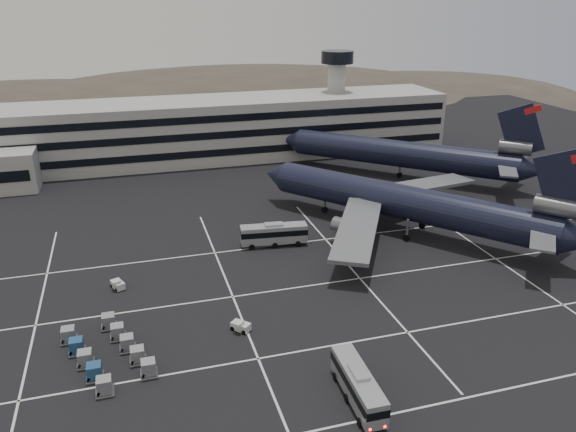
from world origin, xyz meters
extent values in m
plane|color=black|center=(0.00, 0.00, 0.00)|extent=(260.00, 260.00, 0.00)
cube|color=silver|center=(0.00, -22.00, 0.01)|extent=(90.00, 0.25, 0.01)
cube|color=silver|center=(0.00, -10.00, 0.01)|extent=(90.00, 0.25, 0.01)
cube|color=silver|center=(0.00, 4.00, 0.01)|extent=(90.00, 0.25, 0.01)
cube|color=silver|center=(0.00, 18.00, 0.01)|extent=(90.00, 0.25, 0.01)
cube|color=silver|center=(-30.00, 6.00, 0.01)|extent=(0.25, 55.00, 0.01)
cube|color=silver|center=(-6.00, 6.00, 0.01)|extent=(0.25, 55.00, 0.01)
cube|color=silver|center=(12.00, 6.00, 0.01)|extent=(0.25, 55.00, 0.01)
cube|color=silver|center=(34.00, 6.00, 0.01)|extent=(0.25, 55.00, 0.01)
cube|color=gray|center=(0.00, 72.00, 7.00)|extent=(120.00, 18.00, 14.00)
cube|color=black|center=(0.00, 62.95, 3.50)|extent=(118.00, 0.20, 1.60)
cube|color=black|center=(0.00, 62.95, 7.50)|extent=(118.00, 0.20, 1.60)
cube|color=black|center=(0.00, 62.95, 11.20)|extent=(118.00, 0.20, 1.60)
cylinder|color=gray|center=(35.00, 74.00, 11.00)|extent=(4.40, 4.40, 22.00)
cylinder|color=black|center=(35.00, 74.00, 22.50)|extent=(8.00, 8.00, 3.00)
ellipsoid|color=#38332B|center=(-60.00, 170.00, -10.50)|extent=(196.00, 140.00, 32.00)
ellipsoid|color=#38332B|center=(30.00, 170.00, -13.50)|extent=(252.00, 180.00, 44.00)
ellipsoid|color=#38332B|center=(110.00, 170.00, -9.00)|extent=(168.00, 120.00, 24.00)
cylinder|color=black|center=(25.54, 17.30, 5.20)|extent=(34.17, 41.12, 5.60)
cone|color=black|center=(9.28, 37.85, 5.20)|extent=(7.18, 7.00, 5.60)
cube|color=black|center=(39.81, -0.73, 12.60)|extent=(6.27, 7.74, 10.97)
cylinder|color=#595B60|center=(39.50, -0.34, 9.30)|extent=(5.84, 6.38, 2.70)
cube|color=slate|center=(35.89, -2.56, 5.80)|extent=(7.25, 7.82, 0.87)
cube|color=slate|center=(42.48, 2.66, 5.80)|extent=(8.15, 6.20, 0.87)
cube|color=slate|center=(14.49, 11.12, 4.40)|extent=(15.66, 21.84, 1.75)
cylinder|color=#595B60|center=(14.99, 15.33, 2.70)|extent=(5.53, 5.99, 2.70)
cube|color=slate|center=(34.10, 26.63, 4.40)|extent=(22.66, 11.47, 1.75)
cylinder|color=#595B60|center=(29.89, 27.12, 2.70)|extent=(5.53, 5.99, 2.70)
cylinder|color=slate|center=(16.01, 29.35, 2.20)|extent=(0.44, 0.44, 3.00)
cylinder|color=black|center=(16.01, 29.35, 0.55)|extent=(1.07, 1.17, 1.10)
cylinder|color=slate|center=(24.27, 13.75, 2.20)|extent=(0.44, 0.44, 3.00)
cylinder|color=black|center=(24.27, 13.75, 0.55)|extent=(1.07, 1.17, 1.10)
cylinder|color=slate|center=(29.29, 17.72, 2.20)|extent=(0.44, 0.44, 3.00)
cylinder|color=black|center=(29.29, 17.72, 0.55)|extent=(1.07, 1.17, 1.10)
cylinder|color=black|center=(38.75, 44.66, 5.20)|extent=(38.59, 37.19, 5.60)
cone|color=black|center=(19.79, 62.75, 5.20)|extent=(7.12, 7.16, 5.60)
cone|color=black|center=(57.92, 26.36, 5.20)|extent=(7.10, 7.10, 5.04)
cube|color=black|center=(55.39, 28.78, 12.60)|extent=(7.20, 6.90, 10.97)
cube|color=#AD1719|center=(56.47, 27.75, 16.80)|extent=(2.72, 2.63, 2.24)
cylinder|color=#595B60|center=(55.02, 29.13, 9.30)|extent=(6.20, 6.10, 2.70)
cube|color=slate|center=(51.76, 26.43, 5.80)|extent=(6.66, 8.07, 0.87)
cube|color=slate|center=(57.56, 32.51, 5.80)|extent=(8.00, 6.88, 0.87)
cylinder|color=slate|center=(38.75, 44.66, 2.20)|extent=(0.44, 0.44, 3.00)
cylinder|color=black|center=(38.75, 44.66, 0.55)|extent=(1.14, 1.12, 1.10)
cube|color=#9FA1A7|center=(1.71, -19.21, 1.82)|extent=(2.53, 9.83, 2.66)
cube|color=black|center=(1.71, -19.21, 2.14)|extent=(2.59, 9.89, 0.84)
cube|color=#9FA1A7|center=(1.71, -19.21, 3.31)|extent=(1.50, 2.71, 0.31)
cylinder|color=black|center=(0.50, -22.59, 0.43)|extent=(0.31, 0.86, 0.85)
cylinder|color=black|center=(2.71, -22.66, 0.43)|extent=(0.31, 0.86, 0.85)
cylinder|color=black|center=(0.60, -19.18, 0.43)|extent=(0.31, 0.86, 0.85)
cylinder|color=black|center=(2.82, -19.25, 0.43)|extent=(0.31, 0.86, 0.85)
cylinder|color=black|center=(0.71, -15.76, 0.43)|extent=(0.31, 0.86, 0.85)
cylinder|color=black|center=(2.93, -15.83, 0.43)|extent=(0.31, 0.86, 0.85)
cube|color=#FF0C05|center=(0.85, -24.09, 0.80)|extent=(0.22, 0.08, 0.20)
cube|color=#FF0C05|center=(2.27, -24.13, 0.80)|extent=(0.22, 0.08, 0.20)
cube|color=#9FA1A7|center=(3.43, 18.21, 1.93)|extent=(10.59, 3.58, 2.83)
cube|color=black|center=(3.43, 18.21, 2.27)|extent=(10.65, 3.64, 0.90)
cube|color=#9FA1A7|center=(3.43, 18.21, 3.52)|extent=(2.99, 1.84, 0.33)
cylinder|color=black|center=(6.90, 16.61, 0.45)|extent=(0.94, 0.41, 0.91)
cylinder|color=black|center=(7.18, 18.95, 0.45)|extent=(0.94, 0.41, 0.91)
cylinder|color=black|center=(3.29, 17.04, 0.45)|extent=(0.94, 0.41, 0.91)
cylinder|color=black|center=(3.57, 19.38, 0.45)|extent=(0.94, 0.41, 0.91)
cylinder|color=black|center=(-0.32, 17.47, 0.45)|extent=(0.94, 0.41, 0.91)
cylinder|color=black|center=(-0.04, 19.82, 0.45)|extent=(0.94, 0.41, 0.91)
cube|color=beige|center=(-20.37, 10.64, 0.56)|extent=(1.99, 2.53, 0.91)
cube|color=beige|center=(-20.17, 10.18, 1.16)|extent=(1.38, 1.28, 0.51)
cylinder|color=black|center=(-20.56, 9.68, 0.28)|extent=(0.43, 0.61, 0.57)
cylinder|color=black|center=(-19.54, 10.12, 0.28)|extent=(0.43, 0.61, 0.57)
cylinder|color=black|center=(-21.20, 11.17, 0.28)|extent=(0.43, 0.61, 0.57)
cylinder|color=black|center=(-20.18, 11.61, 0.28)|extent=(0.43, 0.61, 0.57)
cube|color=beige|center=(-6.64, -4.03, 0.55)|extent=(2.40, 2.45, 0.91)
cube|color=beige|center=(-6.29, -4.40, 1.16)|extent=(1.43, 1.42, 0.50)
cylinder|color=black|center=(-6.49, -5.00, 0.28)|extent=(0.55, 0.56, 0.57)
cylinder|color=black|center=(-5.68, -4.24, 0.28)|extent=(0.55, 0.56, 0.57)
cylinder|color=black|center=(-7.59, -3.82, 0.28)|extent=(0.55, 0.56, 0.57)
cylinder|color=black|center=(-6.79, -3.06, 0.28)|extent=(0.55, 0.56, 0.57)
cube|color=#2D2D30|center=(-21.90, -11.16, 0.15)|extent=(2.39, 2.56, 0.17)
cylinder|color=black|center=(-21.90, -11.16, 0.09)|extent=(0.09, 0.19, 0.19)
cube|color=gray|center=(-21.90, -11.16, 0.98)|extent=(1.87, 1.87, 1.50)
cube|color=#2D2D30|center=(-17.52, -9.49, 0.15)|extent=(2.39, 2.56, 0.17)
cylinder|color=black|center=(-17.52, -9.49, 0.09)|extent=(0.09, 0.19, 0.19)
cube|color=gray|center=(-17.52, -9.49, 0.98)|extent=(1.87, 1.87, 1.50)
cube|color=#2D2D30|center=(-22.89, -8.53, 0.15)|extent=(2.39, 2.56, 0.17)
cylinder|color=black|center=(-22.89, -8.53, 0.09)|extent=(0.09, 0.19, 0.19)
cube|color=navy|center=(-22.89, -8.53, 0.98)|extent=(1.87, 1.87, 1.50)
cube|color=#2D2D30|center=(-18.52, -6.87, 0.15)|extent=(2.39, 2.56, 0.17)
cylinder|color=black|center=(-18.52, -6.87, 0.09)|extent=(0.09, 0.19, 0.19)
cube|color=gray|center=(-18.52, -6.87, 0.98)|extent=(1.87, 1.87, 1.50)
cube|color=#2D2D30|center=(-23.89, -5.91, 0.15)|extent=(2.39, 2.56, 0.17)
cylinder|color=black|center=(-23.89, -5.91, 0.09)|extent=(0.09, 0.19, 0.19)
cube|color=gray|center=(-23.89, -5.91, 0.98)|extent=(1.87, 1.87, 1.50)
cube|color=#2D2D30|center=(-19.52, -4.25, 0.15)|extent=(2.39, 2.56, 0.17)
cylinder|color=black|center=(-19.52, -4.25, 0.09)|extent=(0.09, 0.19, 0.19)
cube|color=gray|center=(-19.52, -4.25, 0.98)|extent=(1.87, 1.87, 1.50)
cube|color=#2D2D30|center=(-24.89, -3.29, 0.15)|extent=(2.39, 2.56, 0.17)
cylinder|color=black|center=(-24.89, -3.29, 0.09)|extent=(0.09, 0.19, 0.19)
cube|color=navy|center=(-24.89, -3.29, 0.98)|extent=(1.87, 1.87, 1.50)
cube|color=#2D2D30|center=(-20.52, -1.62, 0.15)|extent=(2.39, 2.56, 0.17)
cylinder|color=black|center=(-20.52, -1.62, 0.09)|extent=(0.09, 0.19, 0.19)
cube|color=gray|center=(-20.52, -1.62, 0.98)|extent=(1.87, 1.87, 1.50)
cube|color=#2D2D30|center=(-25.88, -0.66, 0.15)|extent=(2.39, 2.56, 0.17)
cylinder|color=black|center=(-25.88, -0.66, 0.09)|extent=(0.09, 0.19, 0.19)
cube|color=gray|center=(-25.88, -0.66, 0.98)|extent=(1.87, 1.87, 1.50)
cube|color=#2D2D30|center=(-21.51, 1.00, 0.15)|extent=(2.39, 2.56, 0.17)
cylinder|color=black|center=(-21.51, 1.00, 0.09)|extent=(0.09, 0.19, 0.19)
cube|color=gray|center=(-21.51, 1.00, 0.98)|extent=(1.87, 1.87, 1.50)
camera|label=1|loc=(-17.37, -59.77, 36.83)|focal=35.00mm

